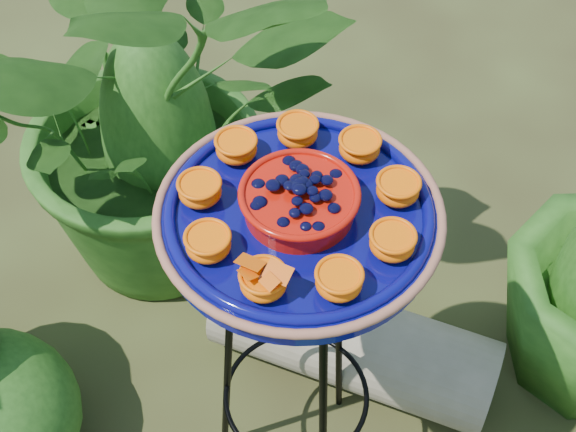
# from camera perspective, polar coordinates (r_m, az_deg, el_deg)

# --- Properties ---
(tripod_stand) EXTENTS (0.37, 0.37, 0.84)m
(tripod_stand) POSITION_cam_1_polar(r_m,az_deg,el_deg) (1.52, 0.65, -8.79)
(tripod_stand) COLOR black
(tripod_stand) RESTS_ON ground
(feeder_dish) EXTENTS (0.52, 0.52, 0.10)m
(feeder_dish) POSITION_cam_1_polar(r_m,az_deg,el_deg) (1.22, 0.80, 0.27)
(feeder_dish) COLOR #08095F
(feeder_dish) RESTS_ON tripod_stand
(driftwood_log) EXTENTS (0.69, 0.25, 0.23)m
(driftwood_log) POSITION_cam_1_polar(r_m,az_deg,el_deg) (1.98, 4.66, -8.94)
(driftwood_log) COLOR tan
(driftwood_log) RESTS_ON ground
(shrub_back_left) EXTENTS (1.18, 1.13, 1.00)m
(shrub_back_left) POSITION_cam_1_polar(r_m,az_deg,el_deg) (1.97, -9.47, 7.69)
(shrub_back_left) COLOR #1E4713
(shrub_back_left) RESTS_ON ground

